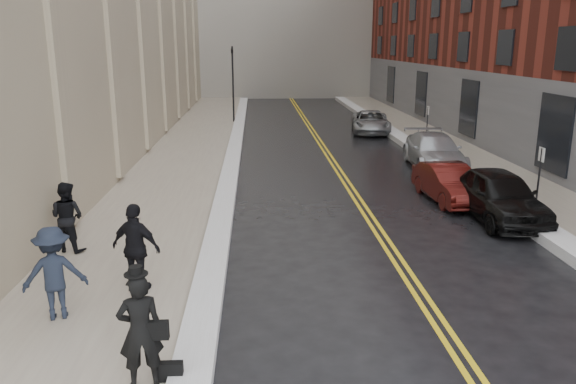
{
  "coord_description": "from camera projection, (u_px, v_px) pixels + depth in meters",
  "views": [
    {
      "loc": [
        -1.09,
        -8.89,
        5.4
      ],
      "look_at": [
        -0.27,
        5.36,
        1.6
      ],
      "focal_mm": 35.0,
      "sensor_mm": 36.0,
      "label": 1
    }
  ],
  "objects": [
    {
      "name": "ground",
      "position": [
        320.0,
        355.0,
        10.03
      ],
      "size": [
        160.0,
        160.0,
        0.0
      ],
      "primitive_type": "plane",
      "color": "black",
      "rests_on": "ground"
    },
    {
      "name": "sidewalk_left",
      "position": [
        180.0,
        166.0,
        25.2
      ],
      "size": [
        4.0,
        64.0,
        0.15
      ],
      "primitive_type": "cube",
      "color": "gray",
      "rests_on": "ground"
    },
    {
      "name": "sidewalk_right",
      "position": [
        474.0,
        162.0,
        25.95
      ],
      "size": [
        3.0,
        64.0,
        0.15
      ],
      "primitive_type": "cube",
      "color": "gray",
      "rests_on": "ground"
    },
    {
      "name": "lane_stripe_a",
      "position": [
        332.0,
        165.0,
        25.6
      ],
      "size": [
        0.12,
        64.0,
        0.01
      ],
      "primitive_type": "cube",
      "color": "gold",
      "rests_on": "ground"
    },
    {
      "name": "lane_stripe_b",
      "position": [
        338.0,
        165.0,
        25.61
      ],
      "size": [
        0.12,
        64.0,
        0.01
      ],
      "primitive_type": "cube",
      "color": "gold",
      "rests_on": "ground"
    },
    {
      "name": "snow_ridge_left",
      "position": [
        232.0,
        164.0,
        25.31
      ],
      "size": [
        0.7,
        60.8,
        0.26
      ],
      "primitive_type": "cube",
      "color": "white",
      "rests_on": "ground"
    },
    {
      "name": "snow_ridge_right",
      "position": [
        435.0,
        161.0,
        25.82
      ],
      "size": [
        0.85,
        60.8,
        0.3
      ],
      "primitive_type": "cube",
      "color": "white",
      "rests_on": "ground"
    },
    {
      "name": "traffic_signal",
      "position": [
        233.0,
        78.0,
        38.04
      ],
      "size": [
        0.18,
        0.15,
        5.2
      ],
      "color": "black",
      "rests_on": "ground"
    },
    {
      "name": "parking_sign_near",
      "position": [
        539.0,
        174.0,
        17.84
      ],
      "size": [
        0.06,
        0.35,
        2.23
      ],
      "color": "black",
      "rests_on": "ground"
    },
    {
      "name": "parking_sign_far",
      "position": [
        427.0,
        123.0,
        29.41
      ],
      "size": [
        0.06,
        0.35,
        2.23
      ],
      "color": "black",
      "rests_on": "ground"
    },
    {
      "name": "car_black",
      "position": [
        499.0,
        195.0,
        17.56
      ],
      "size": [
        1.87,
        4.64,
        1.58
      ],
      "primitive_type": "imported",
      "rotation": [
        0.0,
        0.0,
        0.0
      ],
      "color": "black",
      "rests_on": "ground"
    },
    {
      "name": "car_maroon",
      "position": [
        448.0,
        183.0,
        19.67
      ],
      "size": [
        1.64,
        4.03,
        1.3
      ],
      "primitive_type": "imported",
      "rotation": [
        0.0,
        0.0,
        0.07
      ],
      "color": "#430E0B",
      "rests_on": "ground"
    },
    {
      "name": "car_silver_near",
      "position": [
        434.0,
        151.0,
        24.87
      ],
      "size": [
        2.48,
        5.32,
        1.5
      ],
      "primitive_type": "imported",
      "rotation": [
        0.0,
        0.0,
        -0.07
      ],
      "color": "#ACAEB3",
      "rests_on": "ground"
    },
    {
      "name": "car_silver_far",
      "position": [
        371.0,
        122.0,
        34.74
      ],
      "size": [
        2.88,
        5.11,
        1.35
      ],
      "primitive_type": "imported",
      "rotation": [
        0.0,
        0.0,
        -0.14
      ],
      "color": "gray",
      "rests_on": "ground"
    },
    {
      "name": "pedestrian_main",
      "position": [
        140.0,
        331.0,
        8.66
      ],
      "size": [
        0.77,
        0.59,
        1.89
      ],
      "primitive_type": "imported",
      "rotation": [
        0.0,
        0.0,
        3.37
      ],
      "color": "black",
      "rests_on": "sidewalk_left"
    },
    {
      "name": "pedestrian_a",
      "position": [
        67.0,
        217.0,
        14.43
      ],
      "size": [
        1.08,
        0.96,
        1.84
      ],
      "primitive_type": "imported",
      "rotation": [
        0.0,
        0.0,
        2.8
      ],
      "color": "black",
      "rests_on": "sidewalk_left"
    },
    {
      "name": "pedestrian_b",
      "position": [
        54.0,
        273.0,
        10.87
      ],
      "size": [
        1.35,
        0.99,
        1.87
      ],
      "primitive_type": "imported",
      "rotation": [
        0.0,
        0.0,
        3.41
      ],
      "color": "black",
      "rests_on": "sidewalk_left"
    },
    {
      "name": "pedestrian_c",
      "position": [
        136.0,
        248.0,
        12.07
      ],
      "size": [
        1.25,
        0.88,
        1.96
      ],
      "primitive_type": "imported",
      "rotation": [
        0.0,
        0.0,
        2.75
      ],
      "color": "black",
      "rests_on": "sidewalk_left"
    }
  ]
}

